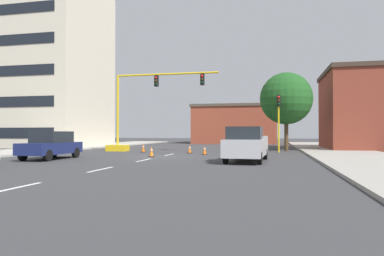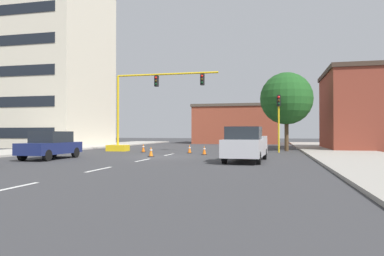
% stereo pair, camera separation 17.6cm
% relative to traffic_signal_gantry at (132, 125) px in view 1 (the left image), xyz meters
% --- Properties ---
extents(ground_plane, '(160.00, 160.00, 0.00)m').
position_rel_traffic_signal_gantry_xyz_m(ground_plane, '(4.63, -6.41, -2.30)').
color(ground_plane, '#38383A').
extents(sidewalk_left, '(6.00, 56.00, 0.14)m').
position_rel_traffic_signal_gantry_xyz_m(sidewalk_left, '(-8.42, 1.59, -2.23)').
color(sidewalk_left, '#B2ADA3').
rests_on(sidewalk_left, ground_plane).
extents(sidewalk_right, '(6.00, 56.00, 0.14)m').
position_rel_traffic_signal_gantry_xyz_m(sidewalk_right, '(17.68, 1.59, -2.23)').
color(sidewalk_right, '#9E998E').
rests_on(sidewalk_right, ground_plane).
extents(lane_stripe_seg_0, '(0.16, 2.40, 0.01)m').
position_rel_traffic_signal_gantry_xyz_m(lane_stripe_seg_0, '(4.63, -20.41, -2.30)').
color(lane_stripe_seg_0, silver).
rests_on(lane_stripe_seg_0, ground_plane).
extents(lane_stripe_seg_1, '(0.16, 2.40, 0.01)m').
position_rel_traffic_signal_gantry_xyz_m(lane_stripe_seg_1, '(4.63, -14.91, -2.30)').
color(lane_stripe_seg_1, silver).
rests_on(lane_stripe_seg_1, ground_plane).
extents(lane_stripe_seg_2, '(0.16, 2.40, 0.01)m').
position_rel_traffic_signal_gantry_xyz_m(lane_stripe_seg_2, '(4.63, -9.41, -2.30)').
color(lane_stripe_seg_2, silver).
rests_on(lane_stripe_seg_2, ground_plane).
extents(lane_stripe_seg_3, '(0.16, 2.40, 0.01)m').
position_rel_traffic_signal_gantry_xyz_m(lane_stripe_seg_3, '(4.63, -3.91, -2.30)').
color(lane_stripe_seg_3, silver).
rests_on(lane_stripe_seg_3, ground_plane).
extents(building_tall_left, '(14.84, 12.02, 19.82)m').
position_rel_traffic_signal_gantry_xyz_m(building_tall_left, '(-15.34, 8.31, 7.62)').
color(building_tall_left, beige).
rests_on(building_tall_left, ground_plane).
extents(building_brick_center, '(12.62, 10.14, 5.85)m').
position_rel_traffic_signal_gantry_xyz_m(building_brick_center, '(6.71, 26.08, 0.64)').
color(building_brick_center, brown).
rests_on(building_brick_center, ground_plane).
extents(building_row_right, '(10.85, 10.02, 7.67)m').
position_rel_traffic_signal_gantry_xyz_m(building_row_right, '(22.58, 7.60, 1.55)').
color(building_row_right, brown).
rests_on(building_row_right, ground_plane).
extents(traffic_signal_gantry, '(10.01, 1.20, 6.83)m').
position_rel_traffic_signal_gantry_xyz_m(traffic_signal_gantry, '(0.00, 0.00, 0.00)').
color(traffic_signal_gantry, yellow).
rests_on(traffic_signal_gantry, ground_plane).
extents(traffic_light_pole_right, '(0.32, 0.47, 4.80)m').
position_rel_traffic_signal_gantry_xyz_m(traffic_light_pole_right, '(12.72, 0.86, 1.23)').
color(traffic_light_pole_right, yellow).
rests_on(traffic_light_pole_right, ground_plane).
extents(tree_right_mid, '(4.69, 4.69, 7.08)m').
position_rel_traffic_signal_gantry_xyz_m(tree_right_mid, '(13.44, 3.44, 2.42)').
color(tree_right_mid, '#4C3823').
rests_on(tree_right_mid, ground_plane).
extents(pickup_truck_silver, '(2.33, 5.51, 1.99)m').
position_rel_traffic_signal_gantry_xyz_m(pickup_truck_silver, '(10.75, -9.02, -1.33)').
color(pickup_truck_silver, '#BCBCC1').
rests_on(pickup_truck_silver, ground_plane).
extents(sedan_navy_mid_left, '(1.91, 4.52, 1.74)m').
position_rel_traffic_signal_gantry_xyz_m(sedan_navy_mid_left, '(-1.33, -9.85, -1.41)').
color(sedan_navy_mid_left, navy).
rests_on(sedan_navy_mid_left, ground_plane).
extents(traffic_cone_roadside_a, '(0.36, 0.36, 0.69)m').
position_rel_traffic_signal_gantry_xyz_m(traffic_cone_roadside_a, '(5.69, -1.70, -1.96)').
color(traffic_cone_roadside_a, black).
rests_on(traffic_cone_roadside_a, ground_plane).
extents(traffic_cone_roadside_b, '(0.36, 0.36, 0.74)m').
position_rel_traffic_signal_gantry_xyz_m(traffic_cone_roadside_b, '(1.55, -1.21, -1.94)').
color(traffic_cone_roadside_b, black).
rests_on(traffic_cone_roadside_b, ground_plane).
extents(traffic_cone_roadside_c, '(0.36, 0.36, 0.72)m').
position_rel_traffic_signal_gantry_xyz_m(traffic_cone_roadside_c, '(4.04, -6.30, -1.95)').
color(traffic_cone_roadside_c, black).
rests_on(traffic_cone_roadside_c, ground_plane).
extents(traffic_cone_roadside_d, '(0.36, 0.36, 0.70)m').
position_rel_traffic_signal_gantry_xyz_m(traffic_cone_roadside_d, '(7.23, -3.39, -1.96)').
color(traffic_cone_roadside_d, black).
rests_on(traffic_cone_roadside_d, ground_plane).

